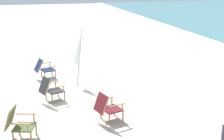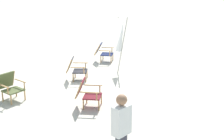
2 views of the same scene
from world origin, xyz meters
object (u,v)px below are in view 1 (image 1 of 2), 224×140
beach_chair_mid_center (50,89)px  umbrella_furled_white (78,48)px  beach_chair_far_center (44,68)px  beach_chair_back_left (18,123)px  beach_chair_back_right (107,107)px

beach_chair_mid_center → umbrella_furled_white: umbrella_furled_white is taller
beach_chair_mid_center → umbrella_furled_white: bearing=141.1°
beach_chair_far_center → umbrella_furled_white: (1.08, 1.22, 0.95)m
beach_chair_back_left → umbrella_furled_white: 4.36m
beach_chair_back_left → beach_chair_far_center: bearing=170.0°
beach_chair_back_right → umbrella_furled_white: (-3.29, -0.26, 0.94)m
beach_chair_mid_center → beach_chair_far_center: (-2.50, -0.08, -0.00)m
beach_chair_mid_center → beach_chair_back_right: size_ratio=1.05×
beach_chair_far_center → beach_chair_mid_center: bearing=1.7°
beach_chair_mid_center → beach_chair_back_right: 2.34m
beach_chair_back_right → beach_chair_far_center: (-4.38, -1.48, -0.01)m
beach_chair_mid_center → umbrella_furled_white: size_ratio=0.41×
beach_chair_far_center → umbrella_furled_white: size_ratio=0.41×
beach_chair_back_right → beach_chair_mid_center: bearing=-143.1°
beach_chair_far_center → umbrella_furled_white: umbrella_furled_white is taller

